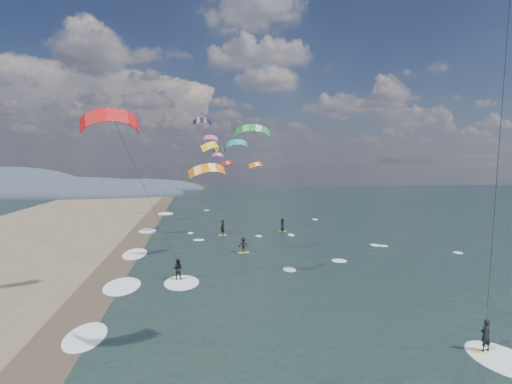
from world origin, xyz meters
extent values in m
plane|color=black|center=(0.00, 0.00, 0.00)|extent=(260.00, 260.00, 0.00)
cube|color=#382D23|center=(-12.00, 10.00, 0.00)|extent=(3.00, 240.00, 0.00)
ellipsoid|color=#3D4756|center=(-58.00, 112.00, 0.00)|extent=(48.00, 20.00, 15.00)
ellipsoid|color=#3D4756|center=(-40.00, 100.00, 0.00)|extent=(64.00, 24.00, 10.00)
ellipsoid|color=#3D4756|center=(-22.00, 120.00, 0.00)|extent=(40.00, 18.00, 7.00)
cube|color=yellow|center=(8.55, 1.45, 0.03)|extent=(1.26, 0.38, 0.05)
imported|color=black|center=(8.55, 1.45, 0.83)|extent=(0.62, 0.46, 1.55)
ellipsoid|color=white|center=(8.85, 0.65, 0.00)|extent=(2.60, 4.20, 0.12)
cylinder|color=black|center=(6.55, -1.55, 10.12)|extent=(0.02, 0.02, 19.05)
cube|color=yellow|center=(-6.47, 16.14, 0.03)|extent=(1.23, 0.38, 0.06)
imported|color=black|center=(-6.47, 16.14, 0.84)|extent=(0.87, 0.74, 1.56)
ellipsoid|color=white|center=(-6.17, 15.34, 0.00)|extent=(2.60, 4.20, 0.12)
cylinder|color=black|center=(-8.22, 13.14, 6.58)|extent=(0.02, 0.02, 12.64)
cube|color=yellow|center=(-0.41, 25.05, 0.03)|extent=(1.10, 0.35, 0.05)
imported|color=black|center=(-0.41, 25.05, 0.80)|extent=(1.05, 0.71, 1.50)
cube|color=yellow|center=(6.04, 37.31, 0.03)|extent=(1.10, 0.35, 0.05)
imported|color=black|center=(6.04, 37.31, 0.87)|extent=(0.54, 0.81, 1.63)
cube|color=yellow|center=(-1.82, 35.36, 0.03)|extent=(1.10, 0.35, 0.05)
imported|color=black|center=(-1.82, 35.36, 0.95)|extent=(0.73, 0.78, 1.80)
ellipsoid|color=white|center=(-10.80, 6.00, 0.00)|extent=(2.40, 5.40, 0.11)
ellipsoid|color=white|center=(-10.80, 15.00, 0.00)|extent=(2.40, 5.40, 0.11)
ellipsoid|color=white|center=(-10.80, 26.00, 0.00)|extent=(2.40, 5.40, 0.11)
ellipsoid|color=white|center=(-10.80, 40.00, 0.00)|extent=(2.40, 5.40, 0.11)
ellipsoid|color=white|center=(-10.80, 58.00, 0.00)|extent=(2.40, 5.40, 0.11)
camera|label=1|loc=(-5.05, -16.59, 9.12)|focal=30.00mm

